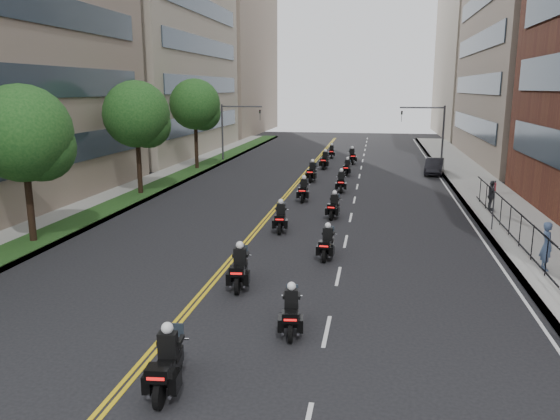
# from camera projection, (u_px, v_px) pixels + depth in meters

# --- Properties ---
(ground) EXTENTS (160.00, 160.00, 0.00)m
(ground) POSITION_uv_depth(u_px,v_px,m) (163.00, 416.00, 12.17)
(ground) COLOR black
(ground) RESTS_ON ground
(sidewalk_right) EXTENTS (4.00, 90.00, 0.15)m
(sidewalk_right) POSITION_uv_depth(u_px,v_px,m) (496.00, 204.00, 34.16)
(sidewalk_right) COLOR gray
(sidewalk_right) RESTS_ON ground
(sidewalk_left) EXTENTS (4.00, 90.00, 0.15)m
(sidewalk_left) POSITION_uv_depth(u_px,v_px,m) (136.00, 191.00, 38.21)
(sidewalk_left) COLOR gray
(sidewalk_left) RESTS_ON ground
(grass_strip) EXTENTS (2.00, 90.00, 0.04)m
(grass_strip) POSITION_uv_depth(u_px,v_px,m) (147.00, 190.00, 38.05)
(grass_strip) COLOR #1C3C16
(grass_strip) RESTS_ON sidewalk_left
(building_right_far) EXTENTS (15.00, 28.00, 26.00)m
(building_right_far) POSITION_uv_depth(u_px,v_px,m) (496.00, 47.00, 80.65)
(building_right_far) COLOR #AA9A89
(building_right_far) RESTS_ON ground
(building_left_far) EXTENTS (16.00, 28.00, 26.00)m
(building_left_far) POSITION_uv_depth(u_px,v_px,m) (213.00, 51.00, 88.00)
(building_left_far) COLOR gray
(building_left_far) RESTS_ON ground
(iron_fence) EXTENTS (0.05, 28.00, 1.50)m
(iron_fence) POSITION_uv_depth(u_px,v_px,m) (539.00, 249.00, 21.65)
(iron_fence) COLOR black
(iron_fence) RESTS_ON sidewalk_right
(street_trees) EXTENTS (4.40, 38.40, 7.98)m
(street_trees) POSITION_uv_depth(u_px,v_px,m) (98.00, 125.00, 30.79)
(street_trees) COLOR black
(street_trees) RESTS_ON ground
(traffic_signal_right) EXTENTS (4.09, 0.20, 5.60)m
(traffic_signal_right) POSITION_uv_depth(u_px,v_px,m) (433.00, 126.00, 50.11)
(traffic_signal_right) COLOR #3F3F44
(traffic_signal_right) RESTS_ON ground
(traffic_signal_left) EXTENTS (4.09, 0.20, 5.60)m
(traffic_signal_left) POSITION_uv_depth(u_px,v_px,m) (232.00, 124.00, 53.34)
(traffic_signal_left) COLOR #3F3F44
(traffic_signal_left) RESTS_ON ground
(motorcycle_0) EXTENTS (0.66, 2.32, 1.72)m
(motorcycle_0) POSITION_uv_depth(u_px,v_px,m) (167.00, 365.00, 13.06)
(motorcycle_0) COLOR black
(motorcycle_0) RESTS_ON ground
(motorcycle_1) EXTENTS (0.61, 2.09, 1.55)m
(motorcycle_1) POSITION_uv_depth(u_px,v_px,m) (291.00, 313.00, 16.24)
(motorcycle_1) COLOR black
(motorcycle_1) RESTS_ON ground
(motorcycle_2) EXTENTS (0.68, 2.32, 1.71)m
(motorcycle_2) POSITION_uv_depth(u_px,v_px,m) (240.00, 270.00, 19.93)
(motorcycle_2) COLOR black
(motorcycle_2) RESTS_ON ground
(motorcycle_3) EXTENTS (0.54, 2.10, 1.55)m
(motorcycle_3) POSITION_uv_depth(u_px,v_px,m) (327.00, 244.00, 23.37)
(motorcycle_3) COLOR black
(motorcycle_3) RESTS_ON ground
(motorcycle_4) EXTENTS (0.63, 2.25, 1.66)m
(motorcycle_4) POSITION_uv_depth(u_px,v_px,m) (281.00, 219.00, 27.79)
(motorcycle_4) COLOR black
(motorcycle_4) RESTS_ON ground
(motorcycle_5) EXTENTS (0.60, 2.11, 1.56)m
(motorcycle_5) POSITION_uv_depth(u_px,v_px,m) (334.00, 207.00, 30.63)
(motorcycle_5) COLOR black
(motorcycle_5) RESTS_ON ground
(motorcycle_6) EXTENTS (0.52, 2.26, 1.67)m
(motorcycle_6) POSITION_uv_depth(u_px,v_px,m) (304.00, 191.00, 35.25)
(motorcycle_6) COLOR black
(motorcycle_6) RESTS_ON ground
(motorcycle_7) EXTENTS (0.54, 2.24, 1.66)m
(motorcycle_7) POSITION_uv_depth(u_px,v_px,m) (341.00, 183.00, 38.32)
(motorcycle_7) COLOR black
(motorcycle_7) RESTS_ON ground
(motorcycle_8) EXTENTS (0.61, 2.35, 1.74)m
(motorcycle_8) POSITION_uv_depth(u_px,v_px,m) (312.00, 173.00, 42.63)
(motorcycle_8) COLOR black
(motorcycle_8) RESTS_ON ground
(motorcycle_9) EXTENTS (0.56, 2.11, 1.56)m
(motorcycle_9) POSITION_uv_depth(u_px,v_px,m) (347.00, 168.00, 45.39)
(motorcycle_9) COLOR black
(motorcycle_9) RESTS_ON ground
(motorcycle_10) EXTENTS (0.61, 2.41, 1.78)m
(motorcycle_10) POSITION_uv_depth(u_px,v_px,m) (325.00, 161.00, 49.25)
(motorcycle_10) COLOR black
(motorcycle_10) RESTS_ON ground
(motorcycle_11) EXTENTS (0.70, 2.30, 1.70)m
(motorcycle_11) POSITION_uv_depth(u_px,v_px,m) (352.00, 157.00, 52.51)
(motorcycle_11) COLOR black
(motorcycle_11) RESTS_ON ground
(motorcycle_12) EXTENTS (0.53, 2.07, 1.53)m
(motorcycle_12) POSITION_uv_depth(u_px,v_px,m) (331.00, 152.00, 56.95)
(motorcycle_12) COLOR black
(motorcycle_12) RESTS_ON ground
(parked_sedan) EXTENTS (2.03, 4.27, 1.35)m
(parked_sedan) POSITION_uv_depth(u_px,v_px,m) (434.00, 166.00, 46.15)
(parked_sedan) COLOR black
(parked_sedan) RESTS_ON ground
(pedestrian_a) EXTENTS (0.48, 0.71, 1.93)m
(pedestrian_a) POSITION_uv_depth(u_px,v_px,m) (547.00, 246.00, 21.36)
(pedestrian_a) COLOR #485E85
(pedestrian_a) RESTS_ON sidewalk_right
(pedestrian_c) EXTENTS (0.46, 1.05, 1.76)m
(pedestrian_c) POSITION_uv_depth(u_px,v_px,m) (491.00, 196.00, 31.78)
(pedestrian_c) COLOR #3F3F46
(pedestrian_c) RESTS_ON sidewalk_right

